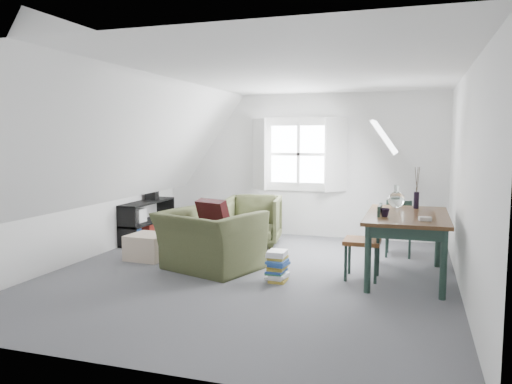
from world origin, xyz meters
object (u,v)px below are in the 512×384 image
(armchair_far, at_px, (253,244))
(dining_chair_far, at_px, (399,227))
(media_shelf, at_px, (144,223))
(magazine_stack, at_px, (277,266))
(armchair_near, at_px, (210,270))
(ottoman, at_px, (149,247))
(dining_chair_near, at_px, (366,240))
(dining_table, at_px, (407,223))

(armchair_far, relative_size, dining_chair_far, 1.03)
(media_shelf, height_order, magazine_stack, media_shelf)
(armchair_near, xyz_separation_m, ottoman, (-1.07, 0.28, 0.18))
(dining_chair_near, bearing_deg, armchair_near, -76.28)
(armchair_far, relative_size, media_shelf, 0.66)
(dining_chair_near, bearing_deg, armchair_far, -119.27)
(ottoman, height_order, dining_table, dining_table)
(dining_table, xyz_separation_m, dining_chair_near, (-0.48, -0.16, -0.22))
(armchair_far, distance_m, magazine_stack, 2.15)
(ottoman, distance_m, dining_table, 3.58)
(dining_table, xyz_separation_m, media_shelf, (-4.27, 1.02, -0.40))
(dining_chair_near, bearing_deg, magazine_stack, -58.27)
(magazine_stack, bearing_deg, media_shelf, 149.91)
(armchair_far, xyz_separation_m, dining_chair_far, (2.29, -0.14, 0.44))
(armchair_far, bearing_deg, dining_chair_near, -46.45)
(armchair_near, relative_size, ottoman, 2.23)
(dining_chair_near, distance_m, magazine_stack, 1.13)
(armchair_near, bearing_deg, dining_table, -153.11)
(media_shelf, distance_m, magazine_stack, 3.23)
(armchair_near, relative_size, dining_table, 0.74)
(dining_chair_far, height_order, magazine_stack, dining_chair_far)
(armchair_near, xyz_separation_m, armchair_far, (0.06, 1.68, 0.00))
(ottoman, distance_m, media_shelf, 1.32)
(media_shelf, bearing_deg, armchair_far, 14.26)
(dining_chair_near, xyz_separation_m, magazine_stack, (-1.00, -0.43, -0.30))
(ottoman, height_order, magazine_stack, magazine_stack)
(ottoman, relative_size, dining_chair_far, 0.63)
(dining_chair_far, height_order, dining_chair_near, dining_chair_near)
(armchair_far, relative_size, ottoman, 1.62)
(ottoman, bearing_deg, dining_chair_near, -1.62)
(ottoman, height_order, media_shelf, media_shelf)
(armchair_near, xyz_separation_m, media_shelf, (-1.80, 1.37, 0.30))
(ottoman, distance_m, dining_chair_far, 3.65)
(armchair_far, distance_m, media_shelf, 1.90)
(dining_chair_near, relative_size, magazine_stack, 2.49)
(armchair_near, bearing_deg, ottoman, 4.28)
(armchair_far, height_order, dining_chair_far, dining_chair_far)
(dining_chair_far, bearing_deg, media_shelf, 15.33)
(armchair_near, relative_size, magazine_stack, 3.20)
(dining_table, height_order, magazine_stack, dining_table)
(armchair_near, relative_size, armchair_far, 1.37)
(dining_table, xyz_separation_m, dining_chair_far, (-0.13, 1.19, -0.26))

